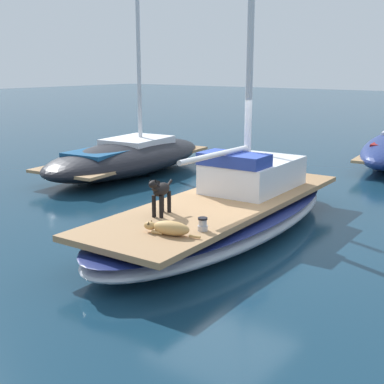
% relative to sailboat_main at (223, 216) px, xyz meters
% --- Properties ---
extents(ground_plane, '(120.00, 120.00, 0.00)m').
position_rel_sailboat_main_xyz_m(ground_plane, '(0.00, 0.00, -0.34)').
color(ground_plane, '#143347').
extents(sailboat_main, '(2.87, 7.35, 0.66)m').
position_rel_sailboat_main_xyz_m(sailboat_main, '(0.00, 0.00, 0.00)').
color(sailboat_main, '#B2B7C1').
rests_on(sailboat_main, ground).
extents(mast_main, '(0.14, 2.27, 6.67)m').
position_rel_sailboat_main_xyz_m(mast_main, '(-0.04, 0.74, 3.31)').
color(mast_main, silver).
rests_on(mast_main, sailboat_main).
extents(cabin_house, '(1.51, 2.29, 0.84)m').
position_rel_sailboat_main_xyz_m(cabin_house, '(-0.06, 1.12, 0.67)').
color(cabin_house, silver).
rests_on(cabin_house, sailboat_main).
extents(dog_black, '(0.39, 0.92, 0.70)m').
position_rel_sailboat_main_xyz_m(dog_black, '(-0.27, -1.53, 0.75)').
color(dog_black, black).
rests_on(dog_black, sailboat_main).
extents(dog_tan, '(0.95, 0.38, 0.22)m').
position_rel_sailboat_main_xyz_m(dog_tan, '(0.52, -2.26, 0.43)').
color(dog_tan, tan).
rests_on(dog_tan, sailboat_main).
extents(deck_winch, '(0.16, 0.16, 0.21)m').
position_rel_sailboat_main_xyz_m(deck_winch, '(0.81, -1.78, 0.42)').
color(deck_winch, '#B7B7BC').
rests_on(deck_winch, sailboat_main).
extents(moored_boat_port_side, '(3.49, 6.87, 7.01)m').
position_rel_sailboat_main_xyz_m(moored_boat_port_side, '(-5.57, 3.13, 0.17)').
color(moored_boat_port_side, black).
rests_on(moored_boat_port_side, ground).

